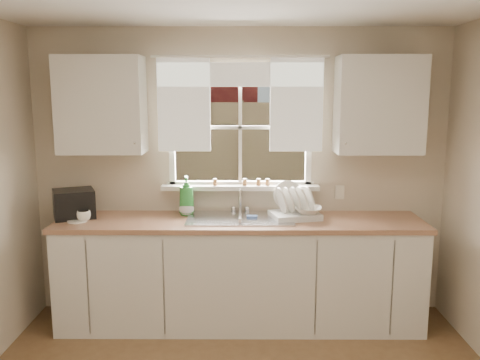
{
  "coord_description": "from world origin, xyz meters",
  "views": [
    {
      "loc": [
        0.02,
        -2.41,
        1.97
      ],
      "look_at": [
        0.0,
        1.65,
        1.25
      ],
      "focal_mm": 38.0,
      "sensor_mm": 36.0,
      "label": 1
    }
  ],
  "objects_px": {
    "dish_rack": "(294,208)",
    "cup": "(84,216)",
    "soap_bottle_a": "(186,196)",
    "black_appliance": "(74,204)"
  },
  "relations": [
    {
      "from": "dish_rack",
      "to": "cup",
      "type": "bearing_deg",
      "value": -176.39
    },
    {
      "from": "soap_bottle_a",
      "to": "black_appliance",
      "type": "bearing_deg",
      "value": 177.57
    },
    {
      "from": "cup",
      "to": "black_appliance",
      "type": "distance_m",
      "value": 0.19
    },
    {
      "from": "dish_rack",
      "to": "black_appliance",
      "type": "bearing_deg",
      "value": 179.47
    },
    {
      "from": "cup",
      "to": "dish_rack",
      "type": "bearing_deg",
      "value": -20.35
    },
    {
      "from": "black_appliance",
      "to": "dish_rack",
      "type": "bearing_deg",
      "value": -23.51
    },
    {
      "from": "dish_rack",
      "to": "cup",
      "type": "xyz_separation_m",
      "value": [
        -1.74,
        -0.11,
        -0.04
      ]
    },
    {
      "from": "dish_rack",
      "to": "soap_bottle_a",
      "type": "relative_size",
      "value": 1.32
    },
    {
      "from": "cup",
      "to": "soap_bottle_a",
      "type": "bearing_deg",
      "value": -9.1
    },
    {
      "from": "cup",
      "to": "black_appliance",
      "type": "height_order",
      "value": "black_appliance"
    }
  ]
}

